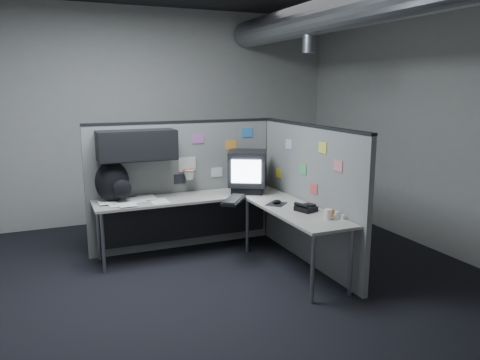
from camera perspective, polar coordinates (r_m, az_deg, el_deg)
name	(u,v)px	position (r m, az deg, el deg)	size (l,w,h in m)	color
room	(277,82)	(4.91, 4.54, 11.86)	(5.62, 5.62, 3.22)	black
partition_back	(172,173)	(5.87, -8.27, 0.91)	(2.44, 0.42, 1.63)	slate
partition_right	(308,194)	(5.50, 8.35, -1.69)	(0.07, 2.23, 1.63)	slate
desk	(217,209)	(5.58, -2.77, -3.58)	(2.31, 2.11, 0.73)	#9D978E
monitor	(247,171)	(5.91, 0.91, 1.13)	(0.62, 0.62, 0.52)	black
keyboard	(234,200)	(5.44, -0.79, -2.45)	(0.45, 0.51, 0.04)	black
mouse	(276,203)	(5.35, 4.47, -2.77)	(0.30, 0.29, 0.05)	black
phone	(306,208)	(5.09, 8.00, -3.38)	(0.23, 0.25, 0.09)	black
bottles	(336,215)	(4.87, 11.64, -4.21)	(0.12, 0.15, 0.08)	silver
cup	(328,214)	(4.81, 10.68, -4.14)	(0.08, 0.08, 0.10)	white
papers	(133,201)	(5.57, -12.97, -2.55)	(0.78, 0.52, 0.02)	white
backpack	(113,182)	(5.59, -15.21, -0.27)	(0.44, 0.40, 0.48)	black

